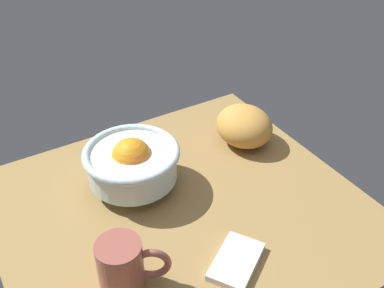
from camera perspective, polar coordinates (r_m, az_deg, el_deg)
The scene contains 5 objects.
ground_plane at distance 92.08cm, azimuth -1.10°, elevation -8.78°, with size 68.86×64.91×3.00cm, color olive.
fruit_bowl at distance 92.86cm, azimuth -7.44°, elevation -2.16°, with size 19.49×19.49×11.38cm.
bread_loaf at distance 106.64cm, azimuth 6.49°, elevation 2.25°, with size 13.90×12.45×8.92cm, color #C58B3F.
napkin_folded at distance 81.72cm, azimuth 5.51°, elevation -14.32°, with size 11.04×6.77×1.39cm, color silver.
mug at distance 76.45cm, azimuth -8.54°, elevation -14.68°, with size 11.30×7.98×9.42cm.
Camera 1 is at (-31.93, -56.91, 63.46)cm, focal length 42.96 mm.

